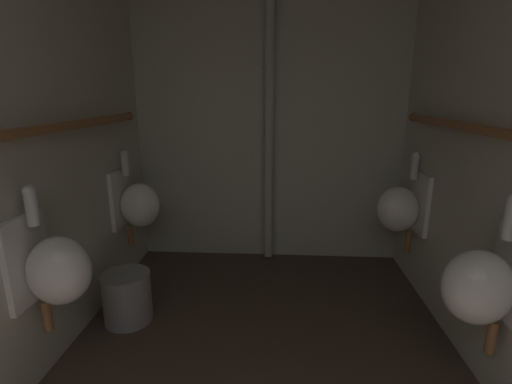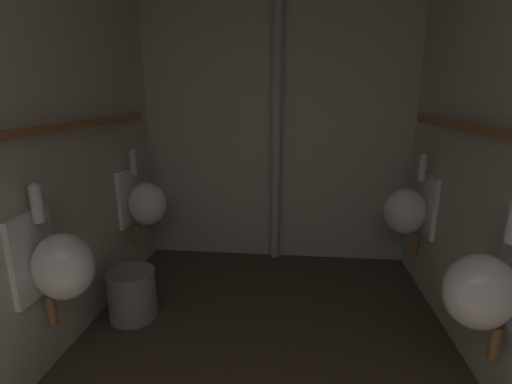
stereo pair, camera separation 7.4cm
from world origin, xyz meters
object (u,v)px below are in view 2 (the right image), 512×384
object	(u,v)px
urinal_right_far	(408,210)
urinal_left_far	(145,202)
standpipe_back_wall	(277,119)
waste_bin	(132,294)
urinal_right_mid	(485,289)
urinal_left_mid	(59,264)

from	to	relation	value
urinal_right_far	urinal_left_far	bearing A→B (deg)	-179.62
standpipe_back_wall	waste_bin	size ratio (longest dim) A/B	7.37
urinal_right_far	waste_bin	distance (m)	2.01
urinal_right_mid	waste_bin	world-z (taller)	urinal_right_mid
urinal_right_far	standpipe_back_wall	distance (m)	1.24
urinal_left_mid	urinal_right_far	size ratio (longest dim) A/B	1.00
urinal_right_mid	standpipe_back_wall	size ratio (longest dim) A/B	0.31
urinal_right_mid	standpipe_back_wall	xyz separation A→B (m)	(-0.98, 1.58, 0.61)
urinal_left_far	waste_bin	size ratio (longest dim) A/B	2.29
urinal_left_mid	urinal_left_far	world-z (taller)	same
urinal_left_far	standpipe_back_wall	distance (m)	1.25
urinal_left_mid	standpipe_back_wall	size ratio (longest dim) A/B	0.31
urinal_right_mid	waste_bin	distance (m)	2.01
urinal_left_far	urinal_left_mid	bearing A→B (deg)	-90.00
standpipe_back_wall	urinal_left_mid	bearing A→B (deg)	-122.78
urinal_left_far	urinal_right_mid	bearing A→B (deg)	-29.83
urinal_right_mid	waste_bin	bearing A→B (deg)	162.93
urinal_right_mid	urinal_right_far	xyz separation A→B (m)	(0.00, 1.14, 0.00)
urinal_left_mid	urinal_right_far	bearing A→B (deg)	29.15
urinal_left_mid	urinal_right_mid	size ratio (longest dim) A/B	1.00
waste_bin	urinal_left_far	bearing A→B (deg)	100.36
urinal_right_mid	waste_bin	xyz separation A→B (m)	(-1.87, 0.57, -0.46)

